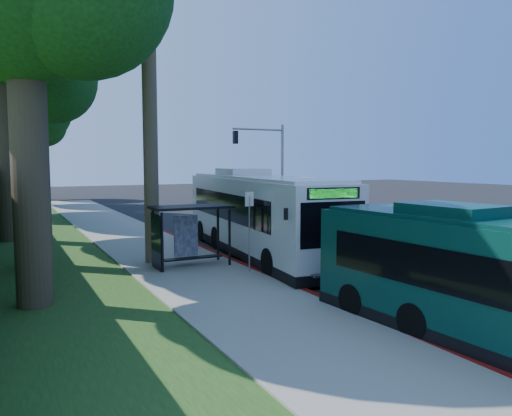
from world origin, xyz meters
TOP-DOWN VIEW (x-y plane):
  - ground at (0.00, 0.00)m, footprint 140.00×140.00m
  - sidewalk at (-7.30, 0.00)m, footprint 4.50×70.00m
  - red_curb at (-5.00, -4.00)m, footprint 0.25×30.00m
  - grass_verge at (-13.00, 5.00)m, footprint 8.00×70.00m
  - bus_shelter at (-7.26, -2.86)m, footprint 3.20×1.51m
  - stop_sign_pole at (-5.40, -5.00)m, footprint 0.35×0.06m
  - traffic_signal_pole at (3.78, 10.00)m, footprint 4.10×0.30m
  - tree_2 at (-11.89, 15.98)m, footprint 8.82×8.40m
  - tree_4 at (-11.40, 31.98)m, footprint 8.40×8.00m
  - tree_5 at (-10.41, 39.99)m, footprint 7.35×7.00m
  - white_bus at (-3.23, -1.55)m, footprint 4.11×13.53m
  - pickup at (0.38, 2.98)m, footprint 2.72×5.12m

SIDE VIEW (x-z plane):
  - ground at x=0.00m, z-range 0.00..0.00m
  - grass_verge at x=-13.00m, z-range 0.00..0.06m
  - sidewalk at x=-7.30m, z-range 0.00..0.12m
  - red_curb at x=-5.00m, z-range 0.00..0.13m
  - pickup at x=0.38m, z-range 0.00..1.37m
  - bus_shelter at x=-7.26m, z-range 0.53..3.08m
  - white_bus at x=-3.23m, z-range -0.05..3.92m
  - stop_sign_pole at x=-5.40m, z-range 0.50..3.67m
  - traffic_signal_pole at x=3.78m, z-range 0.92..7.92m
  - tree_5 at x=-10.41m, z-range 2.53..15.39m
  - tree_4 at x=-11.40m, z-range 2.66..16.80m
  - tree_2 at x=-11.89m, z-range 2.92..18.04m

